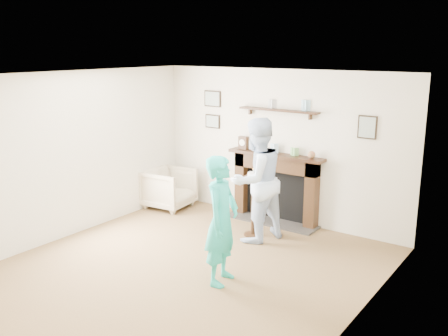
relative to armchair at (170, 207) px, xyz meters
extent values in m
plane|color=brown|center=(1.90, -1.90, 0.00)|extent=(5.00, 5.00, 0.00)
cube|color=beige|center=(1.90, 0.60, 1.25)|extent=(4.50, 0.04, 2.50)
cube|color=beige|center=(-0.35, -1.90, 1.25)|extent=(0.04, 5.00, 2.50)
cube|color=beige|center=(4.15, -1.90, 1.25)|extent=(0.04, 5.00, 2.50)
cube|color=white|center=(1.90, -1.90, 2.50)|extent=(4.50, 5.00, 0.04)
cube|color=black|center=(1.24, 0.50, 0.55)|extent=(0.18, 0.20, 1.10)
cube|color=black|center=(2.56, 0.50, 0.55)|extent=(0.18, 0.20, 1.10)
cube|color=black|center=(1.90, 0.50, 0.98)|extent=(1.50, 0.20, 0.24)
cube|color=black|center=(1.90, 0.57, 0.43)|extent=(1.14, 0.06, 0.86)
cube|color=#322F2C|center=(1.90, 0.38, 0.01)|extent=(1.60, 0.44, 0.03)
cube|color=black|center=(1.90, 0.47, 1.12)|extent=(1.68, 0.26, 0.05)
cube|color=black|center=(1.90, 0.52, 1.85)|extent=(1.40, 0.15, 0.03)
cube|color=black|center=(0.55, 0.58, 1.95)|extent=(0.34, 0.03, 0.28)
cube|color=black|center=(0.55, 0.58, 1.55)|extent=(0.30, 0.03, 0.24)
cube|color=black|center=(3.35, 0.58, 1.70)|extent=(0.28, 0.03, 0.34)
cube|color=black|center=(1.28, 0.47, 1.26)|extent=(0.16, 0.09, 0.22)
cylinder|color=white|center=(1.28, 0.42, 1.27)|extent=(0.11, 0.01, 0.11)
sphere|color=#2E8C35|center=(2.54, 0.47, 1.21)|extent=(0.12, 0.12, 0.12)
imported|color=tan|center=(0.00, 0.00, 0.00)|extent=(0.85, 0.83, 0.71)
imported|color=#A3B7CC|center=(2.09, -0.42, 0.00)|extent=(0.93, 1.06, 1.85)
imported|color=#22ACC0|center=(2.48, -1.84, 0.00)|extent=(0.51, 0.66, 1.60)
cylinder|color=black|center=(1.96, -0.30, 0.01)|extent=(0.27, 0.27, 0.02)
cylinder|color=black|center=(1.96, -0.30, 0.46)|extent=(0.06, 0.06, 0.88)
cylinder|color=black|center=(1.96, -0.30, 0.91)|extent=(0.33, 0.33, 0.03)
cylinder|color=silver|center=(1.96, -0.30, 0.93)|extent=(0.22, 0.22, 0.01)
cylinder|color=white|center=(1.96, -0.30, 0.97)|extent=(0.18, 0.18, 0.06)
cylinder|color=#F6E49B|center=(1.96, -0.30, 1.02)|extent=(0.01, 0.01, 0.05)
sphere|color=orange|center=(1.96, -0.30, 1.06)|extent=(0.02, 0.02, 0.02)
camera|label=1|loc=(5.79, -6.48, 2.84)|focal=40.00mm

